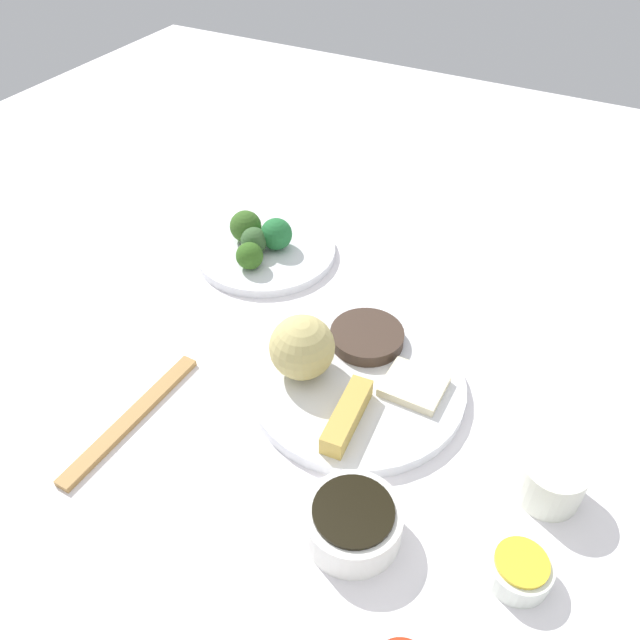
% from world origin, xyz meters
% --- Properties ---
extents(tabletop, '(2.20, 2.20, 0.02)m').
position_xyz_m(tabletop, '(0.00, 0.00, 0.01)').
color(tabletop, white).
rests_on(tabletop, ground).
extents(main_plate, '(0.27, 0.27, 0.02)m').
position_xyz_m(main_plate, '(-0.02, 0.02, 0.03)').
color(main_plate, white).
rests_on(main_plate, tabletop).
extents(rice_scoop, '(0.08, 0.08, 0.08)m').
position_xyz_m(rice_scoop, '(-0.01, -0.04, 0.08)').
color(rice_scoop, tan).
rests_on(rice_scoop, main_plate).
extents(spring_roll, '(0.11, 0.03, 0.03)m').
position_xyz_m(spring_roll, '(0.04, 0.04, 0.05)').
color(spring_roll, gold).
rests_on(spring_roll, main_plate).
extents(crab_rangoon_wonton, '(0.07, 0.07, 0.01)m').
position_xyz_m(crab_rangoon_wonton, '(-0.04, 0.09, 0.04)').
color(crab_rangoon_wonton, beige).
rests_on(crab_rangoon_wonton, main_plate).
extents(stir_fry_heap, '(0.10, 0.10, 0.02)m').
position_xyz_m(stir_fry_heap, '(-0.09, 0.01, 0.04)').
color(stir_fry_heap, '#3F2E24').
rests_on(stir_fry_heap, main_plate).
extents(broccoli_plate, '(0.22, 0.22, 0.01)m').
position_xyz_m(broccoli_plate, '(-0.22, -0.23, 0.03)').
color(broccoli_plate, white).
rests_on(broccoli_plate, tabletop).
extents(broccoli_floret_0, '(0.05, 0.05, 0.05)m').
position_xyz_m(broccoli_floret_0, '(-0.22, -0.27, 0.06)').
color(broccoli_floret_0, '#365F21').
rests_on(broccoli_floret_0, broccoli_plate).
extents(broccoli_floret_1, '(0.04, 0.04, 0.04)m').
position_xyz_m(broccoli_floret_1, '(-0.16, -0.22, 0.05)').
color(broccoli_floret_1, '#33601D').
rests_on(broccoli_floret_1, broccoli_plate).
extents(broccoli_floret_2, '(0.05, 0.05, 0.05)m').
position_xyz_m(broccoli_floret_2, '(-0.22, -0.21, 0.06)').
color(broccoli_floret_2, '#236D35').
rests_on(broccoli_floret_2, broccoli_plate).
extents(broccoli_floret_3, '(0.04, 0.04, 0.04)m').
position_xyz_m(broccoli_floret_3, '(-0.20, -0.24, 0.06)').
color(broccoli_floret_3, '#375C2F').
rests_on(broccoli_floret_3, broccoli_plate).
extents(soy_sauce_bowl, '(0.10, 0.10, 0.04)m').
position_xyz_m(soy_sauce_bowl, '(0.16, 0.11, 0.04)').
color(soy_sauce_bowl, white).
rests_on(soy_sauce_bowl, tabletop).
extents(soy_sauce_bowl_liquid, '(0.08, 0.08, 0.00)m').
position_xyz_m(soy_sauce_bowl_liquid, '(0.16, 0.11, 0.06)').
color(soy_sauce_bowl_liquid, black).
rests_on(soy_sauce_bowl_liquid, soy_sauce_bowl).
extents(sauce_ramekin_hot_mustard, '(0.06, 0.06, 0.03)m').
position_xyz_m(sauce_ramekin_hot_mustard, '(0.13, 0.27, 0.03)').
color(sauce_ramekin_hot_mustard, white).
rests_on(sauce_ramekin_hot_mustard, tabletop).
extents(sauce_ramekin_hot_mustard_liquid, '(0.05, 0.05, 0.00)m').
position_xyz_m(sauce_ramekin_hot_mustard_liquid, '(0.13, 0.27, 0.05)').
color(sauce_ramekin_hot_mustard_liquid, yellow).
rests_on(sauce_ramekin_hot_mustard_liquid, sauce_ramekin_hot_mustard).
extents(teacup, '(0.07, 0.07, 0.05)m').
position_xyz_m(teacup, '(0.02, 0.27, 0.05)').
color(teacup, white).
rests_on(teacup, tabletop).
extents(chopsticks_pair, '(0.22, 0.03, 0.01)m').
position_xyz_m(chopsticks_pair, '(0.15, -0.19, 0.02)').
color(chopsticks_pair, '#AC7F44').
rests_on(chopsticks_pair, tabletop).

